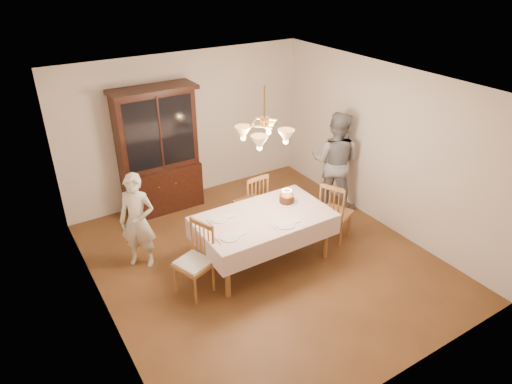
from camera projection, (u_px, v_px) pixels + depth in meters
ground at (263, 260)px, 6.74m from camera, size 5.00×5.00×0.00m
room_shell at (264, 163)px, 6.00m from camera, size 5.00×5.00×5.00m
dining_table at (264, 221)px, 6.42m from camera, size 1.90×1.10×0.76m
china_hutch at (159, 153)px, 7.64m from camera, size 1.38×0.54×2.16m
chair_far_side at (251, 204)px, 7.32m from camera, size 0.47×0.45×1.00m
chair_left_end at (194, 264)px, 5.92m from camera, size 0.55×0.56×1.00m
chair_right_end at (335, 214)px, 7.05m from camera, size 0.56×0.57×1.00m
elderly_woman at (138, 221)px, 6.36m from camera, size 0.62×0.60×1.43m
adult_in_grey at (335, 162)px, 7.74m from camera, size 1.03×1.08×1.75m
birthday_cake at (287, 199)px, 6.69m from camera, size 0.30×0.30×0.21m
place_setting_near_left at (231, 237)px, 5.91m from camera, size 0.40×0.25×0.02m
place_setting_near_right at (286, 224)px, 6.18m from camera, size 0.41×0.26×0.02m
place_setting_far_left at (220, 219)px, 6.31m from camera, size 0.38×0.23×0.02m
chandelier at (264, 134)px, 5.81m from camera, size 0.62×0.62×0.73m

